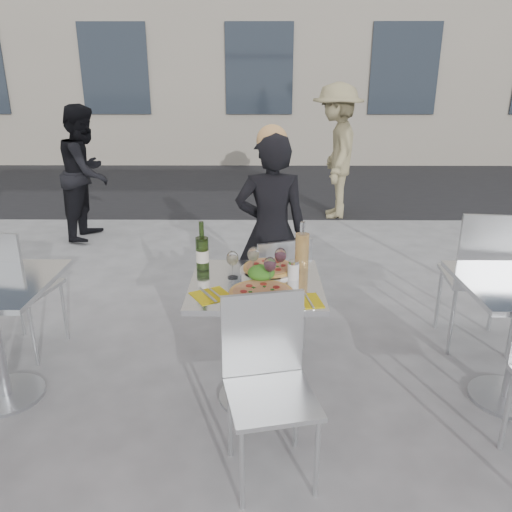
{
  "coord_description": "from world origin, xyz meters",
  "views": [
    {
      "loc": [
        0.02,
        -2.53,
        1.8
      ],
      "look_at": [
        0.0,
        0.15,
        0.85
      ],
      "focal_mm": 35.0,
      "sensor_mm": 36.0,
      "label": 1
    }
  ],
  "objects_px": {
    "pizza_near": "(261,293)",
    "carafe": "(302,251)",
    "chair_far": "(279,285)",
    "side_chair_lfar": "(9,282)",
    "salad_plate": "(261,274)",
    "main_table": "(256,317)",
    "napkin_right": "(303,301)",
    "pedestrian_a": "(86,173)",
    "chair_near": "(267,372)",
    "wine_bottle": "(202,252)",
    "wineglass_white_b": "(253,255)",
    "napkin_left": "(211,295)",
    "wineglass_red_a": "(270,265)",
    "wineglass_white_a": "(232,259)",
    "pedestrian_b": "(336,152)",
    "side_chair_rfar": "(485,270)",
    "woman_diner": "(271,232)",
    "pizza_far": "(269,269)",
    "wineglass_red_b": "(280,256)",
    "sugar_shaker": "(293,270)"
  },
  "relations": [
    {
      "from": "pedestrian_a",
      "to": "napkin_right",
      "type": "height_order",
      "value": "pedestrian_a"
    },
    {
      "from": "wineglass_white_a",
      "to": "pedestrian_b",
      "type": "bearing_deg",
      "value": 74.31
    },
    {
      "from": "pizza_near",
      "to": "pizza_far",
      "type": "height_order",
      "value": "pizza_far"
    },
    {
      "from": "chair_far",
      "to": "side_chair_lfar",
      "type": "height_order",
      "value": "side_chair_lfar"
    },
    {
      "from": "pedestrian_a",
      "to": "wineglass_red_a",
      "type": "xyz_separation_m",
      "value": [
        2.08,
        -3.27,
        0.09
      ]
    },
    {
      "from": "side_chair_rfar",
      "to": "pizza_far",
      "type": "bearing_deg",
      "value": 22.24
    },
    {
      "from": "side_chair_rfar",
      "to": "wine_bottle",
      "type": "bearing_deg",
      "value": 18.77
    },
    {
      "from": "main_table",
      "to": "napkin_right",
      "type": "bearing_deg",
      "value": -45.95
    },
    {
      "from": "woman_diner",
      "to": "napkin_right",
      "type": "relative_size",
      "value": 7.09
    },
    {
      "from": "chair_near",
      "to": "wine_bottle",
      "type": "distance_m",
      "value": 0.87
    },
    {
      "from": "wineglass_white_b",
      "to": "pedestrian_b",
      "type": "bearing_deg",
      "value": 75.56
    },
    {
      "from": "chair_near",
      "to": "wine_bottle",
      "type": "xyz_separation_m",
      "value": [
        -0.37,
        0.7,
        0.35
      ]
    },
    {
      "from": "carafe",
      "to": "sugar_shaker",
      "type": "distance_m",
      "value": 0.16
    },
    {
      "from": "pedestrian_a",
      "to": "pizza_near",
      "type": "height_order",
      "value": "pedestrian_a"
    },
    {
      "from": "main_table",
      "to": "pizza_near",
      "type": "height_order",
      "value": "pizza_near"
    },
    {
      "from": "wineglass_white_a",
      "to": "side_chair_lfar",
      "type": "bearing_deg",
      "value": 164.99
    },
    {
      "from": "napkin_right",
      "to": "side_chair_lfar",
      "type": "bearing_deg",
      "value": 149.99
    },
    {
      "from": "salad_plate",
      "to": "wineglass_white_b",
      "type": "height_order",
      "value": "wineglass_white_b"
    },
    {
      "from": "napkin_right",
      "to": "napkin_left",
      "type": "bearing_deg",
      "value": 163.02
    },
    {
      "from": "pizza_near",
      "to": "carafe",
      "type": "relative_size",
      "value": 1.16
    },
    {
      "from": "main_table",
      "to": "napkin_left",
      "type": "distance_m",
      "value": 0.36
    },
    {
      "from": "pizza_near",
      "to": "carafe",
      "type": "bearing_deg",
      "value": 56.76
    },
    {
      "from": "carafe",
      "to": "wine_bottle",
      "type": "bearing_deg",
      "value": -178.66
    },
    {
      "from": "main_table",
      "to": "napkin_left",
      "type": "height_order",
      "value": "napkin_left"
    },
    {
      "from": "chair_far",
      "to": "pedestrian_a",
      "type": "height_order",
      "value": "pedestrian_a"
    },
    {
      "from": "pedestrian_b",
      "to": "pizza_near",
      "type": "bearing_deg",
      "value": -8.0
    },
    {
      "from": "carafe",
      "to": "napkin_right",
      "type": "relative_size",
      "value": 1.41
    },
    {
      "from": "chair_near",
      "to": "pedestrian_a",
      "type": "xyz_separation_m",
      "value": [
        -2.06,
        3.77,
        0.26
      ]
    },
    {
      "from": "salad_plate",
      "to": "carafe",
      "type": "height_order",
      "value": "carafe"
    },
    {
      "from": "wineglass_white_b",
      "to": "wineglass_red_a",
      "type": "bearing_deg",
      "value": -60.69
    },
    {
      "from": "chair_near",
      "to": "wine_bottle",
      "type": "height_order",
      "value": "wine_bottle"
    },
    {
      "from": "pizza_far",
      "to": "chair_far",
      "type": "bearing_deg",
      "value": 79.58
    },
    {
      "from": "pedestrian_a",
      "to": "carafe",
      "type": "xyz_separation_m",
      "value": [
        2.27,
        -3.05,
        0.09
      ]
    },
    {
      "from": "sugar_shaker",
      "to": "pizza_near",
      "type": "bearing_deg",
      "value": -128.86
    },
    {
      "from": "wineglass_red_a",
      "to": "woman_diner",
      "type": "bearing_deg",
      "value": 88.41
    },
    {
      "from": "pedestrian_a",
      "to": "wineglass_white_b",
      "type": "bearing_deg",
      "value": -143.56
    },
    {
      "from": "wineglass_white_b",
      "to": "napkin_left",
      "type": "bearing_deg",
      "value": -123.8
    },
    {
      "from": "chair_far",
      "to": "side_chair_lfar",
      "type": "relative_size",
      "value": 0.89
    },
    {
      "from": "pizza_near",
      "to": "side_chair_rfar",
      "type": "bearing_deg",
      "value": 26.69
    },
    {
      "from": "main_table",
      "to": "wineglass_red_b",
      "type": "distance_m",
      "value": 0.37
    },
    {
      "from": "chair_far",
      "to": "wineglass_white_a",
      "type": "xyz_separation_m",
      "value": [
        -0.28,
        -0.52,
        0.37
      ]
    },
    {
      "from": "pedestrian_a",
      "to": "pizza_far",
      "type": "relative_size",
      "value": 4.62
    },
    {
      "from": "pedestrian_b",
      "to": "napkin_right",
      "type": "relative_size",
      "value": 8.62
    },
    {
      "from": "pizza_near",
      "to": "wineglass_red_a",
      "type": "xyz_separation_m",
      "value": [
        0.05,
        0.14,
        0.1
      ]
    },
    {
      "from": "carafe",
      "to": "wineglass_red_b",
      "type": "xyz_separation_m",
      "value": [
        -0.13,
        -0.07,
        -0.01
      ]
    },
    {
      "from": "wine_bottle",
      "to": "napkin_left",
      "type": "height_order",
      "value": "wine_bottle"
    },
    {
      "from": "side_chair_lfar",
      "to": "woman_diner",
      "type": "distance_m",
      "value": 1.82
    },
    {
      "from": "pizza_near",
      "to": "salad_plate",
      "type": "relative_size",
      "value": 1.53
    },
    {
      "from": "napkin_left",
      "to": "wineglass_white_a",
      "type": "bearing_deg",
      "value": 38.22
    },
    {
      "from": "chair_far",
      "to": "woman_diner",
      "type": "relative_size",
      "value": 0.57
    }
  ]
}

